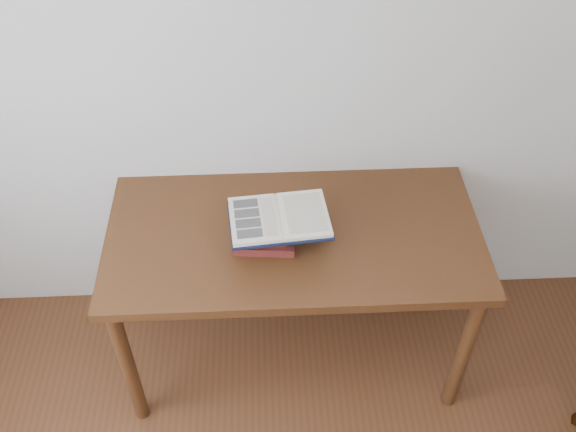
{
  "coord_description": "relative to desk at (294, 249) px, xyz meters",
  "views": [
    {
      "loc": [
        -0.0,
        -0.38,
        2.63
      ],
      "look_at": [
        0.08,
        1.27,
        1.0
      ],
      "focal_mm": 40.0,
      "sensor_mm": 36.0,
      "label": 1
    }
  ],
  "objects": [
    {
      "name": "desk",
      "position": [
        0.0,
        0.0,
        0.0
      ],
      "size": [
        1.49,
        0.75,
        0.8
      ],
      "color": "#4A2012",
      "rests_on": "ground"
    },
    {
      "name": "book_stack",
      "position": [
        -0.12,
        -0.05,
        0.16
      ],
      "size": [
        0.26,
        0.18,
        0.13
      ],
      "color": "#5A2616",
      "rests_on": "desk"
    },
    {
      "name": "open_book",
      "position": [
        -0.06,
        -0.06,
        0.24
      ],
      "size": [
        0.4,
        0.29,
        0.03
      ],
      "rotation": [
        0.0,
        0.0,
        0.09
      ],
      "color": "black",
      "rests_on": "book_stack"
    }
  ]
}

